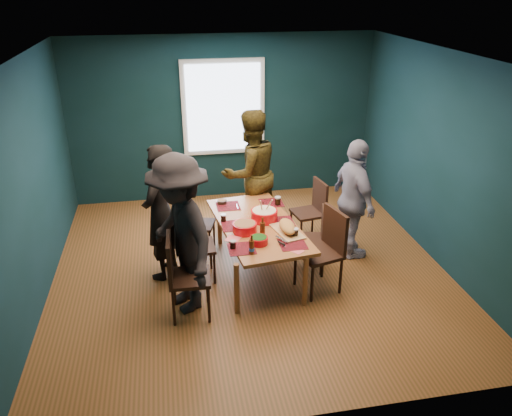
{
  "coord_description": "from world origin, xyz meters",
  "views": [
    {
      "loc": [
        -0.94,
        -5.55,
        3.49
      ],
      "look_at": [
        0.07,
        -0.1,
        0.91
      ],
      "focal_mm": 35.0,
      "sensor_mm": 36.0,
      "label": 1
    }
  ],
  "objects_px": {
    "bowl_dumpling": "(264,215)",
    "dining_table": "(258,228)",
    "chair_left_mid": "(190,241)",
    "person_right": "(354,200)",
    "bowl_herbs": "(259,240)",
    "chair_right_far": "(313,207)",
    "person_far_left": "(160,213)",
    "person_back": "(250,173)",
    "chair_left_near": "(181,271)",
    "chair_right_mid": "(315,234)",
    "cutting_board": "(287,228)",
    "person_near_left": "(181,235)",
    "chair_right_near": "(326,244)",
    "bowl_salad": "(245,227)",
    "chair_left_far": "(194,219)"
  },
  "relations": [
    {
      "from": "chair_right_near",
      "to": "bowl_dumpling",
      "type": "distance_m",
      "value": 0.89
    },
    {
      "from": "chair_right_near",
      "to": "person_right",
      "type": "xyz_separation_m",
      "value": [
        0.59,
        0.7,
        0.22
      ]
    },
    {
      "from": "cutting_board",
      "to": "chair_left_mid",
      "type": "bearing_deg",
      "value": 153.38
    },
    {
      "from": "dining_table",
      "to": "chair_right_near",
      "type": "xyz_separation_m",
      "value": [
        0.73,
        -0.51,
        -0.02
      ]
    },
    {
      "from": "bowl_dumpling",
      "to": "bowl_herbs",
      "type": "relative_size",
      "value": 1.64
    },
    {
      "from": "chair_left_near",
      "to": "chair_right_near",
      "type": "bearing_deg",
      "value": 10.58
    },
    {
      "from": "bowl_dumpling",
      "to": "dining_table",
      "type": "bearing_deg",
      "value": -137.28
    },
    {
      "from": "chair_left_mid",
      "to": "chair_right_mid",
      "type": "xyz_separation_m",
      "value": [
        1.59,
        -0.04,
        -0.04
      ]
    },
    {
      "from": "person_right",
      "to": "bowl_herbs",
      "type": "height_order",
      "value": "person_right"
    },
    {
      "from": "chair_left_near",
      "to": "bowl_salad",
      "type": "xyz_separation_m",
      "value": [
        0.8,
        0.56,
        0.18
      ]
    },
    {
      "from": "chair_left_far",
      "to": "person_far_left",
      "type": "height_order",
      "value": "person_far_left"
    },
    {
      "from": "person_far_left",
      "to": "chair_right_far",
      "type": "bearing_deg",
      "value": 128.28
    },
    {
      "from": "chair_left_near",
      "to": "chair_right_far",
      "type": "height_order",
      "value": "chair_left_near"
    },
    {
      "from": "person_near_left",
      "to": "dining_table",
      "type": "bearing_deg",
      "value": 99.4
    },
    {
      "from": "chair_right_mid",
      "to": "cutting_board",
      "type": "bearing_deg",
      "value": -136.62
    },
    {
      "from": "chair_right_mid",
      "to": "person_right",
      "type": "relative_size",
      "value": 0.52
    },
    {
      "from": "chair_left_near",
      "to": "cutting_board",
      "type": "relative_size",
      "value": 1.55
    },
    {
      "from": "person_near_left",
      "to": "chair_right_mid",
      "type": "bearing_deg",
      "value": 85.51
    },
    {
      "from": "person_far_left",
      "to": "bowl_dumpling",
      "type": "height_order",
      "value": "person_far_left"
    },
    {
      "from": "chair_left_mid",
      "to": "person_far_left",
      "type": "bearing_deg",
      "value": 149.86
    },
    {
      "from": "chair_right_near",
      "to": "bowl_dumpling",
      "type": "height_order",
      "value": "chair_right_near"
    },
    {
      "from": "chair_right_mid",
      "to": "person_far_left",
      "type": "distance_m",
      "value": 1.97
    },
    {
      "from": "chair_right_mid",
      "to": "person_back",
      "type": "xyz_separation_m",
      "value": [
        -0.63,
        1.21,
        0.43
      ]
    },
    {
      "from": "bowl_herbs",
      "to": "cutting_board",
      "type": "relative_size",
      "value": 0.32
    },
    {
      "from": "chair_right_near",
      "to": "cutting_board",
      "type": "bearing_deg",
      "value": 137.7
    },
    {
      "from": "chair_left_near",
      "to": "chair_right_far",
      "type": "relative_size",
      "value": 1.09
    },
    {
      "from": "chair_left_mid",
      "to": "cutting_board",
      "type": "distance_m",
      "value": 1.21
    },
    {
      "from": "chair_left_far",
      "to": "person_near_left",
      "type": "relative_size",
      "value": 0.45
    },
    {
      "from": "chair_left_far",
      "to": "cutting_board",
      "type": "distance_m",
      "value": 1.47
    },
    {
      "from": "person_back",
      "to": "bowl_herbs",
      "type": "distance_m",
      "value": 1.68
    },
    {
      "from": "chair_right_mid",
      "to": "bowl_salad",
      "type": "distance_m",
      "value": 0.98
    },
    {
      "from": "person_near_left",
      "to": "chair_left_mid",
      "type": "bearing_deg",
      "value": 146.47
    },
    {
      "from": "chair_left_mid",
      "to": "chair_right_far",
      "type": "distance_m",
      "value": 1.93
    },
    {
      "from": "dining_table",
      "to": "cutting_board",
      "type": "xyz_separation_m",
      "value": [
        0.31,
        -0.29,
        0.13
      ]
    },
    {
      "from": "chair_left_mid",
      "to": "chair_left_near",
      "type": "distance_m",
      "value": 0.74
    },
    {
      "from": "person_back",
      "to": "person_far_left",
      "type": "bearing_deg",
      "value": 15.55
    },
    {
      "from": "chair_left_near",
      "to": "person_near_left",
      "type": "bearing_deg",
      "value": 82.97
    },
    {
      "from": "chair_left_mid",
      "to": "bowl_dumpling",
      "type": "relative_size",
      "value": 2.72
    },
    {
      "from": "person_back",
      "to": "cutting_board",
      "type": "distance_m",
      "value": 1.46
    },
    {
      "from": "chair_right_far",
      "to": "chair_right_mid",
      "type": "xyz_separation_m",
      "value": [
        -0.2,
        -0.76,
        -0.03
      ]
    },
    {
      "from": "chair_left_mid",
      "to": "person_near_left",
      "type": "distance_m",
      "value": 0.69
    },
    {
      "from": "chair_right_far",
      "to": "person_far_left",
      "type": "bearing_deg",
      "value": -175.32
    },
    {
      "from": "cutting_board",
      "to": "dining_table",
      "type": "bearing_deg",
      "value": 123.08
    },
    {
      "from": "person_far_left",
      "to": "bowl_salad",
      "type": "distance_m",
      "value": 1.06
    },
    {
      "from": "dining_table",
      "to": "chair_left_far",
      "type": "distance_m",
      "value": 1.04
    },
    {
      "from": "chair_left_near",
      "to": "bowl_herbs",
      "type": "xyz_separation_m",
      "value": [
        0.92,
        0.25,
        0.16
      ]
    },
    {
      "from": "person_near_left",
      "to": "bowl_dumpling",
      "type": "xyz_separation_m",
      "value": [
        1.07,
        0.67,
        -0.16
      ]
    },
    {
      "from": "chair_right_far",
      "to": "person_near_left",
      "type": "height_order",
      "value": "person_near_left"
    },
    {
      "from": "dining_table",
      "to": "chair_left_mid",
      "type": "relative_size",
      "value": 2.07
    },
    {
      "from": "chair_left_near",
      "to": "chair_right_far",
      "type": "distance_m",
      "value": 2.42
    }
  ]
}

